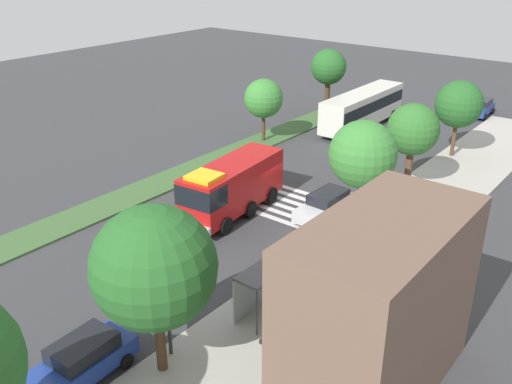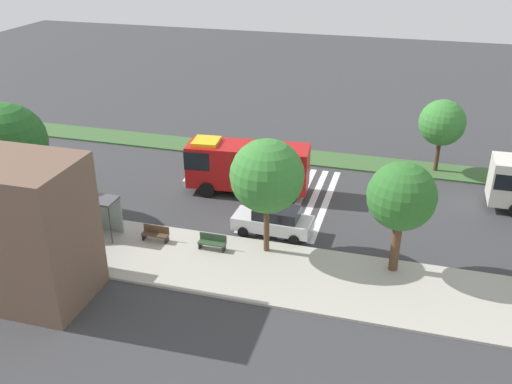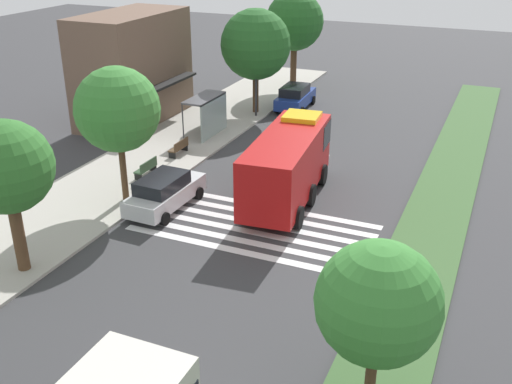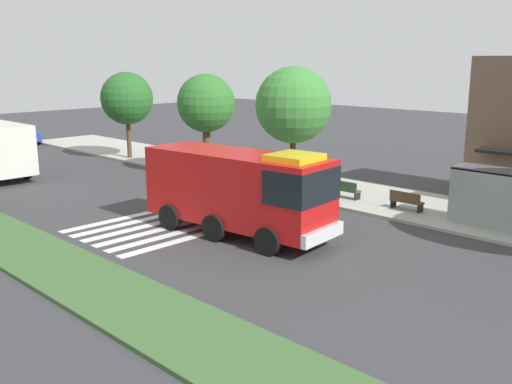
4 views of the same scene
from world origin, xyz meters
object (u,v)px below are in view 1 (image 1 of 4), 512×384
at_px(sidewalk_tree_center, 363,155).
at_px(sidewalk_tree_east, 154,268).
at_px(parked_car_west, 481,107).
at_px(fire_truck, 230,186).
at_px(parked_car_east, 81,361).
at_px(bench_near_shelter, 309,266).
at_px(sidewalk_tree_far_west, 459,104).
at_px(bus_stop_shelter, 263,278).
at_px(street_lamp, 166,281).
at_px(median_tree_west, 264,99).
at_px(parked_car_mid, 326,205).
at_px(bench_west_of_shelter, 343,240).
at_px(sidewalk_tree_west, 413,130).
at_px(median_tree_far_west, 329,67).
at_px(transit_bus, 363,107).

height_order(sidewalk_tree_center, sidewalk_tree_east, sidewalk_tree_east).
bearing_deg(sidewalk_tree_east, parked_car_west, -177.24).
bearing_deg(fire_truck, parked_car_west, 165.74).
relative_size(parked_car_east, sidewalk_tree_center, 0.70).
height_order(fire_truck, bench_near_shelter, fire_truck).
bearing_deg(sidewalk_tree_center, sidewalk_tree_east, -0.00).
bearing_deg(sidewalk_tree_far_west, bench_near_shelter, 1.81).
bearing_deg(bus_stop_shelter, bench_near_shelter, -179.44).
relative_size(parked_car_east, street_lamp, 0.77).
xyz_separation_m(fire_truck, median_tree_west, (-12.84, -7.22, 1.86)).
relative_size(sidewalk_tree_far_west, median_tree_west, 1.14).
distance_m(sidewalk_tree_center, sidewalk_tree_east, 16.33).
bearing_deg(sidewalk_tree_center, parked_car_east, -6.74).
bearing_deg(median_tree_west, parked_car_east, 23.79).
distance_m(street_lamp, median_tree_west, 28.47).
xyz_separation_m(fire_truck, street_lamp, (11.89, 6.88, 1.74)).
xyz_separation_m(parked_car_west, bench_near_shelter, (35.84, 2.91, -0.27)).
height_order(parked_car_mid, bench_west_of_shelter, parked_car_mid).
distance_m(fire_truck, bus_stop_shelter, 10.62).
bearing_deg(parked_car_west, bus_stop_shelter, 1.23).
height_order(bus_stop_shelter, sidewalk_tree_center, sidewalk_tree_center).
bearing_deg(bus_stop_shelter, sidewalk_tree_west, -177.58).
relative_size(fire_truck, bench_west_of_shelter, 5.41).
distance_m(parked_car_east, median_tree_far_west, 40.48).
xyz_separation_m(sidewalk_tree_west, sidewalk_tree_east, (23.41, -0.00, 0.47)).
distance_m(parked_car_mid, transit_bus, 19.92).
bearing_deg(median_tree_far_west, transit_bus, 73.17).
bearing_deg(street_lamp, sidewalk_tree_west, 178.98).
distance_m(fire_truck, median_tree_far_west, 24.57).
distance_m(fire_truck, sidewalk_tree_east, 14.97).
bearing_deg(sidewalk_tree_east, sidewalk_tree_center, 180.00).
xyz_separation_m(parked_car_mid, bench_west_of_shelter, (2.87, 2.90, -0.31)).
bearing_deg(sidewalk_tree_east, sidewalk_tree_west, 180.00).
bearing_deg(sidewalk_tree_west, fire_truck, -34.32).
height_order(fire_truck, sidewalk_tree_west, sidewalk_tree_west).
bearing_deg(parked_car_mid, bus_stop_shelter, 17.62).
bearing_deg(median_tree_west, bench_near_shelter, 43.89).
relative_size(fire_truck, parked_car_east, 1.85).
xyz_separation_m(bench_near_shelter, street_lamp, (8.93, -1.10, 3.17)).
relative_size(fire_truck, sidewalk_tree_west, 1.40).
height_order(sidewalk_tree_far_west, sidewalk_tree_west, sidewalk_tree_west).
bearing_deg(sidewalk_tree_far_west, median_tree_far_west, -105.39).
xyz_separation_m(sidewalk_tree_east, median_tree_far_west, (-36.06, -14.50, -0.10)).
bearing_deg(median_tree_far_west, sidewalk_tree_center, 36.30).
relative_size(bench_west_of_shelter, median_tree_far_west, 0.24).
bearing_deg(median_tree_far_west, parked_car_east, 17.77).
relative_size(parked_car_mid, transit_bus, 0.41).
relative_size(bus_stop_shelter, sidewalk_tree_far_west, 0.57).
relative_size(bench_near_shelter, sidewalk_tree_center, 0.24).
distance_m(fire_truck, bench_west_of_shelter, 8.13).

